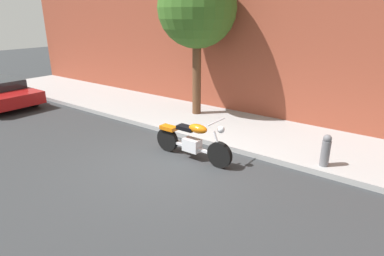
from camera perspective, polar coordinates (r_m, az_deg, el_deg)
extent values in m
plane|color=#303335|center=(7.96, -4.50, -6.32)|extent=(60.00, 60.00, 0.00)
cube|color=#A1A1A1|center=(10.28, 6.89, 0.12)|extent=(25.39, 3.04, 0.14)
cube|color=brown|center=(11.28, 12.53, 20.43)|extent=(25.39, 0.50, 7.44)
cylinder|color=black|center=(7.67, 4.89, -4.75)|extent=(0.64, 0.12, 0.64)
cylinder|color=black|center=(8.57, -4.36, -2.03)|extent=(0.64, 0.12, 0.64)
cube|color=silver|center=(8.07, 0.00, -3.00)|extent=(0.44, 0.28, 0.32)
cube|color=silver|center=(8.10, 0.00, -3.46)|extent=(1.47, 0.09, 0.06)
ellipsoid|color=#D1660C|center=(7.80, 1.05, -0.12)|extent=(0.52, 0.26, 0.22)
cube|color=black|center=(8.03, -1.02, 0.00)|extent=(0.48, 0.24, 0.10)
cube|color=#D1660C|center=(8.42, -4.16, 0.04)|extent=(0.44, 0.24, 0.10)
cylinder|color=silver|center=(7.58, 4.57, -2.71)|extent=(0.27, 0.05, 0.58)
cylinder|color=silver|center=(7.43, 4.29, 1.10)|extent=(0.04, 0.70, 0.04)
sphere|color=silver|center=(7.42, 5.16, -0.28)|extent=(0.17, 0.17, 0.17)
cylinder|color=silver|center=(8.37, -0.70, -2.90)|extent=(0.80, 0.10, 0.09)
cylinder|color=black|center=(14.15, -26.31, 4.69)|extent=(0.64, 0.22, 0.64)
cylinder|color=black|center=(16.46, -30.55, 5.85)|extent=(0.64, 0.22, 0.64)
cylinder|color=brown|center=(11.12, 0.84, 9.23)|extent=(0.30, 0.30, 2.94)
sphere|color=#376423|center=(10.94, 0.90, 20.48)|extent=(2.54, 2.54, 2.54)
cylinder|color=slate|center=(8.04, 22.42, -4.62)|extent=(0.20, 0.20, 0.75)
sphere|color=slate|center=(7.88, 22.82, -1.73)|extent=(0.19, 0.19, 0.19)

